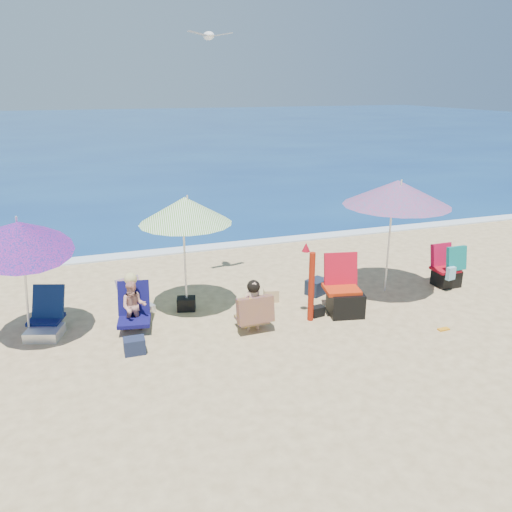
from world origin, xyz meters
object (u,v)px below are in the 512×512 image
object	(u,v)px
furled_umbrella	(310,279)
camp_chair_right	(447,271)
seagull	(209,36)
person_center	(253,307)
umbrella_blue	(19,235)
camp_chair_left	(344,297)
umbrella_striped	(185,210)
chair_navy	(46,322)
chair_rainbow	(136,304)
person_left	(134,305)
umbrella_turquoise	(397,193)

from	to	relation	value
furled_umbrella	camp_chair_right	world-z (taller)	furled_umbrella
seagull	person_center	bearing A→B (deg)	-86.96
umbrella_blue	camp_chair_left	distance (m)	5.65
umbrella_blue	umbrella_striped	bearing A→B (deg)	7.83
chair_navy	chair_rainbow	size ratio (longest dim) A/B	1.23
umbrella_blue	camp_chair_left	world-z (taller)	umbrella_blue
umbrella_blue	person_left	distance (m)	2.14
umbrella_turquoise	umbrella_striped	bearing A→B (deg)	172.92
camp_chair_left	person_left	bearing A→B (deg)	171.17
furled_umbrella	umbrella_turquoise	bearing A→B (deg)	15.90
chair_rainbow	seagull	size ratio (longest dim) A/B	0.92
furled_umbrella	chair_navy	size ratio (longest dim) A/B	1.48
umbrella_blue	furled_umbrella	world-z (taller)	umbrella_blue
chair_navy	chair_rainbow	distance (m)	1.60
person_center	camp_chair_left	bearing A→B (deg)	4.46
camp_chair_right	person_center	distance (m)	4.59
chair_navy	person_left	size ratio (longest dim) A/B	0.96
umbrella_blue	person_left	bearing A→B (deg)	-3.32
camp_chair_right	furled_umbrella	bearing A→B (deg)	-170.93
furled_umbrella	chair_rainbow	distance (m)	3.28
umbrella_turquoise	umbrella_striped	world-z (taller)	umbrella_turquoise
umbrella_turquoise	person_center	size ratio (longest dim) A/B	2.78
umbrella_turquoise	seagull	bearing A→B (deg)	155.56
camp_chair_right	person_center	xyz separation A→B (m)	(-4.54, -0.66, 0.12)
umbrella_turquoise	umbrella_striped	xyz separation A→B (m)	(-4.03, 0.50, -0.15)
umbrella_striped	umbrella_blue	bearing A→B (deg)	-172.17
camp_chair_right	umbrella_blue	bearing A→B (deg)	178.84
umbrella_striped	camp_chair_left	world-z (taller)	umbrella_striped
chair_navy	seagull	world-z (taller)	seagull
chair_navy	furled_umbrella	bearing A→B (deg)	-12.00
chair_navy	umbrella_turquoise	bearing A→B (deg)	-3.28
chair_navy	umbrella_striped	bearing A→B (deg)	2.86
camp_chair_left	person_center	xyz separation A→B (m)	(-1.83, -0.14, 0.12)
umbrella_turquoise	umbrella_blue	xyz separation A→B (m)	(-6.72, 0.13, -0.25)
umbrella_blue	camp_chair_right	xyz separation A→B (m)	(8.11, -0.16, -1.51)
umbrella_blue	chair_navy	xyz separation A→B (m)	(0.18, 0.24, -1.64)
umbrella_blue	camp_chair_left	size ratio (longest dim) A/B	2.05
umbrella_turquoise	person_left	xyz separation A→B (m)	(-5.09, 0.04, -1.64)
furled_umbrella	chair_navy	world-z (taller)	furled_umbrella
camp_chair_left	seagull	bearing A→B (deg)	133.70
umbrella_striped	person_left	xyz separation A→B (m)	(-1.06, -0.47, -1.49)
umbrella_turquoise	camp_chair_right	distance (m)	2.24
chair_rainbow	camp_chair_right	xyz separation A→B (m)	(6.38, -0.76, 0.16)
umbrella_turquoise	furled_umbrella	bearing A→B (deg)	-164.10
chair_navy	person_center	distance (m)	3.57
umbrella_striped	camp_chair_left	xyz separation A→B (m)	(2.71, -1.05, -1.62)
umbrella_turquoise	camp_chair_right	xyz separation A→B (m)	(1.39, -0.03, -1.76)
furled_umbrella	camp_chair_left	bearing A→B (deg)	2.60
umbrella_blue	person_left	size ratio (longest dim) A/B	2.24
chair_navy	camp_chair_left	bearing A→B (deg)	-10.03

